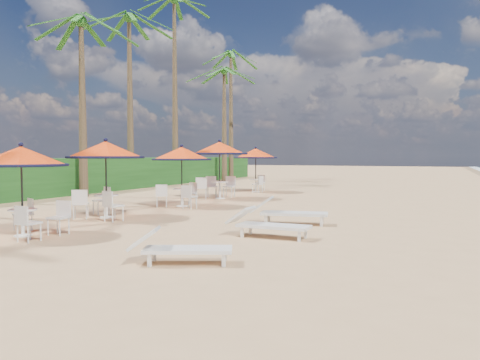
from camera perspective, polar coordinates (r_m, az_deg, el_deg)
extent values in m
plane|color=tan|center=(9.82, -2.87, -8.41)|extent=(160.00, 160.00, 0.00)
cube|color=#194716|center=(26.48, -18.85, 0.59)|extent=(3.00, 40.00, 1.80)
cylinder|color=black|center=(12.35, -25.04, -1.27)|extent=(0.05, 0.05, 2.17)
cone|color=#F54615|center=(12.32, -25.13, 2.67)|extent=(2.17, 2.17, 0.47)
torus|color=black|center=(12.33, -25.11, 1.66)|extent=(2.17, 2.17, 0.07)
sphere|color=black|center=(12.33, -25.16, 3.93)|extent=(0.11, 0.11, 0.11)
cylinder|color=white|center=(12.39, -24.99, -3.31)|extent=(0.66, 0.66, 0.04)
cylinder|color=white|center=(12.43, -24.96, -4.73)|extent=(0.08, 0.08, 0.66)
cylinder|color=black|center=(15.12, -16.00, 0.04)|extent=(0.05, 0.05, 2.39)
cone|color=#F54615|center=(15.10, -16.06, 3.58)|extent=(2.39, 2.39, 0.52)
torus|color=black|center=(15.10, -16.04, 2.68)|extent=(2.39, 2.39, 0.07)
sphere|color=black|center=(15.11, -16.07, 4.73)|extent=(0.12, 0.12, 0.12)
cylinder|color=white|center=(15.15, -15.98, -1.80)|extent=(0.73, 0.73, 0.04)
cylinder|color=white|center=(15.18, -15.96, -3.08)|extent=(0.08, 0.08, 0.73)
cylinder|color=black|center=(17.90, -7.11, 0.39)|extent=(0.05, 0.05, 2.27)
cone|color=#F54615|center=(17.88, -7.12, 3.24)|extent=(2.27, 2.27, 0.49)
torus|color=black|center=(17.88, -7.12, 2.51)|extent=(2.27, 2.27, 0.07)
sphere|color=black|center=(17.88, -7.13, 4.15)|extent=(0.12, 0.12, 0.12)
cylinder|color=white|center=(17.92, -7.10, -1.09)|extent=(0.69, 0.69, 0.04)
cylinder|color=white|center=(17.95, -7.09, -2.12)|extent=(0.08, 0.08, 0.69)
cylinder|color=black|center=(21.04, -2.50, 1.20)|extent=(0.06, 0.06, 2.56)
cone|color=#F54615|center=(21.04, -2.51, 3.92)|extent=(2.56, 2.56, 0.56)
torus|color=black|center=(21.03, -2.51, 3.23)|extent=(2.56, 2.56, 0.08)
sphere|color=black|center=(21.04, -2.51, 4.80)|extent=(0.13, 0.13, 0.13)
cylinder|color=white|center=(21.07, -2.50, -0.23)|extent=(0.78, 0.78, 0.04)
cylinder|color=white|center=(21.09, -2.50, -1.22)|extent=(0.09, 0.09, 0.78)
cylinder|color=black|center=(24.72, 1.93, 1.18)|extent=(0.05, 0.05, 2.32)
cone|color=#F54615|center=(24.71, 1.93, 3.29)|extent=(2.32, 2.32, 0.50)
torus|color=black|center=(24.71, 1.93, 2.75)|extent=(2.32, 2.32, 0.07)
sphere|color=black|center=(24.71, 1.93, 3.96)|extent=(0.12, 0.12, 0.12)
cylinder|color=white|center=(24.74, 1.92, 0.09)|extent=(0.71, 0.71, 0.04)
cylinder|color=white|center=(24.76, 1.92, -0.68)|extent=(0.08, 0.08, 0.71)
cube|color=white|center=(8.50, -6.36, -8.43)|extent=(1.67, 1.15, 0.06)
cube|color=white|center=(8.59, -11.64, -6.98)|extent=(0.71, 0.73, 0.39)
cube|color=white|center=(8.53, -6.36, -9.41)|extent=(0.06, 0.06, 0.22)
cube|color=white|center=(11.08, 4.12, -5.62)|extent=(1.72, 0.65, 0.07)
cube|color=white|center=(11.37, 0.07, -4.27)|extent=(0.58, 0.63, 0.42)
cube|color=white|center=(11.11, 4.12, -6.44)|extent=(0.06, 0.06, 0.24)
cube|color=white|center=(13.29, 6.63, -4.08)|extent=(1.96, 1.03, 0.08)
cube|color=white|center=(13.38, 2.66, -2.98)|extent=(0.74, 0.79, 0.46)
cube|color=white|center=(13.31, 6.63, -4.83)|extent=(0.07, 0.07, 0.26)
cone|color=brown|center=(23.34, -18.65, 8.10)|extent=(0.44, 0.44, 8.16)
sphere|color=#1F5317|center=(24.05, -18.82, 17.82)|extent=(0.56, 0.56, 0.56)
cone|color=brown|center=(28.57, -13.26, 9.01)|extent=(0.44, 0.44, 9.95)
sphere|color=#1F5317|center=(29.51, -13.38, 18.66)|extent=(0.56, 0.56, 0.56)
cone|color=brown|center=(32.20, -7.95, 10.46)|extent=(0.44, 0.44, 12.28)
sphere|color=#1F5317|center=(33.56, -8.03, 20.91)|extent=(0.56, 0.56, 0.56)
cone|color=brown|center=(35.87, -1.93, 6.56)|extent=(0.44, 0.44, 8.34)
sphere|color=#1F5317|center=(36.37, -1.94, 13.13)|extent=(0.56, 0.56, 0.56)
cone|color=brown|center=(39.19, -1.11, 7.68)|extent=(0.44, 0.44, 10.28)
sphere|color=#1F5317|center=(39.94, -1.12, 15.04)|extent=(0.56, 0.56, 0.56)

